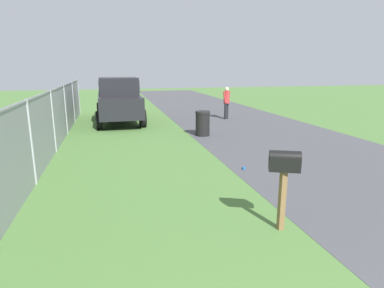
{
  "coord_description": "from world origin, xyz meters",
  "views": [
    {
      "loc": [
        0.23,
        1.78,
        2.54
      ],
      "look_at": [
        5.95,
        0.35,
        1.13
      ],
      "focal_mm": 30.22,
      "sensor_mm": 36.0,
      "label": 1
    }
  ],
  "objects_px": {
    "pedestrian": "(227,101)",
    "pickup_truck": "(119,99)",
    "trash_bin": "(203,123)",
    "mailbox": "(284,168)"
  },
  "relations": [
    {
      "from": "pickup_truck",
      "to": "trash_bin",
      "type": "xyz_separation_m",
      "value": [
        -3.84,
        -2.96,
        -0.63
      ]
    },
    {
      "from": "pickup_truck",
      "to": "pedestrian",
      "type": "distance_m",
      "value": 5.22
    },
    {
      "from": "pickup_truck",
      "to": "trash_bin",
      "type": "height_order",
      "value": "pickup_truck"
    },
    {
      "from": "mailbox",
      "to": "pedestrian",
      "type": "relative_size",
      "value": 0.82
    },
    {
      "from": "trash_bin",
      "to": "pedestrian",
      "type": "height_order",
      "value": "pedestrian"
    },
    {
      "from": "pedestrian",
      "to": "pickup_truck",
      "type": "bearing_deg",
      "value": -131.49
    },
    {
      "from": "mailbox",
      "to": "trash_bin",
      "type": "distance_m",
      "value": 7.38
    },
    {
      "from": "mailbox",
      "to": "pickup_truck",
      "type": "distance_m",
      "value": 11.36
    },
    {
      "from": "mailbox",
      "to": "trash_bin",
      "type": "xyz_separation_m",
      "value": [
        7.31,
        -0.77,
        -0.56
      ]
    },
    {
      "from": "trash_bin",
      "to": "pedestrian",
      "type": "distance_m",
      "value": 4.28
    }
  ]
}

